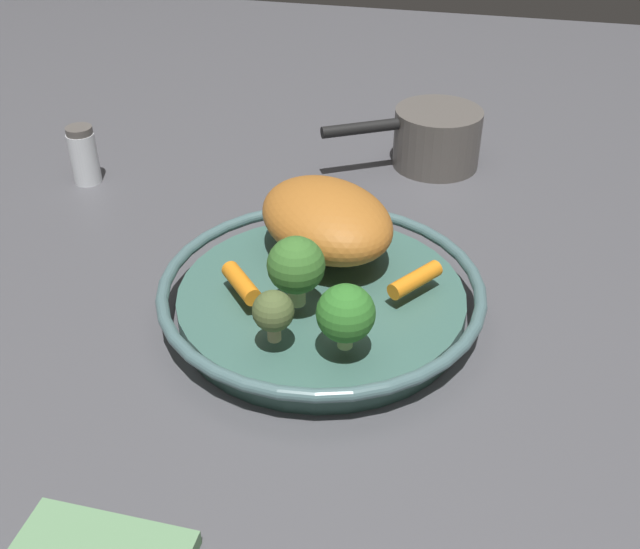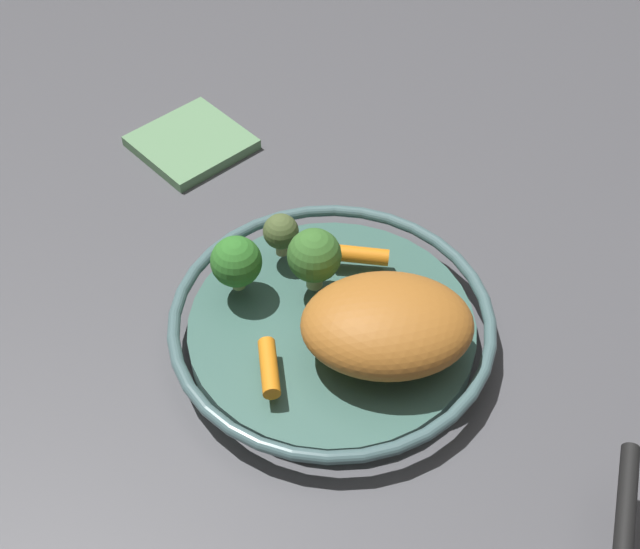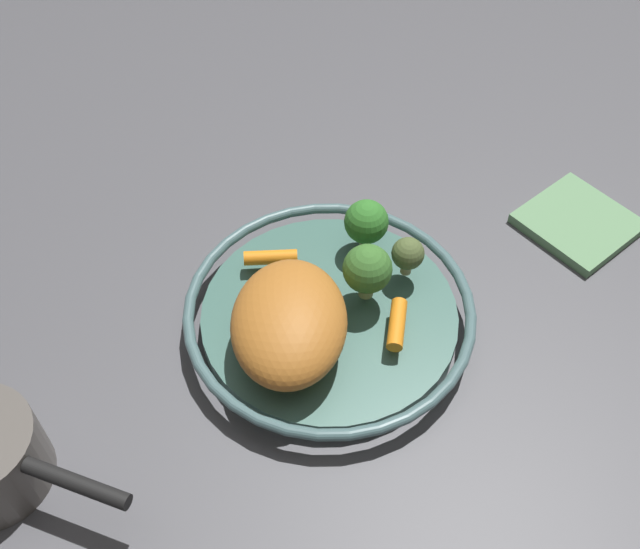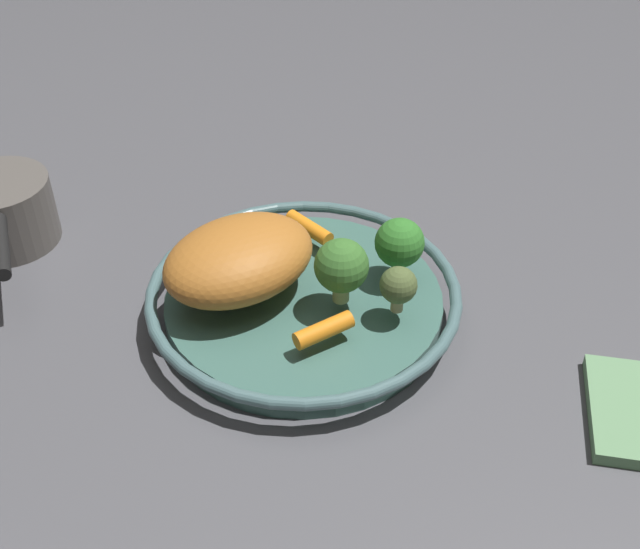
{
  "view_description": "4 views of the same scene",
  "coord_description": "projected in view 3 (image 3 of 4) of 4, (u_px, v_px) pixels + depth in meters",
  "views": [
    {
      "loc": [
        -0.14,
        0.61,
        0.48
      ],
      "look_at": [
        -0.0,
        0.02,
        0.07
      ],
      "focal_mm": 42.47,
      "sensor_mm": 36.0,
      "label": 1
    },
    {
      "loc": [
        -0.39,
        -0.4,
        0.71
      ],
      "look_at": [
        0.01,
        0.03,
        0.07
      ],
      "focal_mm": 47.94,
      "sensor_mm": 36.0,
      "label": 2
    },
    {
      "loc": [
        0.39,
        -0.34,
        0.71
      ],
      "look_at": [
        -0.03,
        0.01,
        0.07
      ],
      "focal_mm": 41.78,
      "sensor_mm": 36.0,
      "label": 3
    },
    {
      "loc": [
        0.64,
        0.13,
        0.58
      ],
      "look_at": [
        0.0,
        0.02,
        0.06
      ],
      "focal_mm": 45.11,
      "sensor_mm": 36.0,
      "label": 4
    }
  ],
  "objects": [
    {
      "name": "serving_bowl",
      "position": [
        329.0,
        315.0,
        0.86
      ],
      "size": [
        0.33,
        0.33,
        0.04
      ],
      "color": "#3D665B",
      "rests_on": "ground_plane"
    },
    {
      "name": "dish_towel",
      "position": [
        578.0,
        223.0,
        0.98
      ],
      "size": [
        0.13,
        0.13,
        0.01
      ],
      "primitive_type": "cube",
      "rotation": [
        0.0,
        0.0,
        -0.01
      ],
      "color": "#669366",
      "rests_on": "ground_plane"
    },
    {
      "name": "baby_carrot_back",
      "position": [
        271.0,
        257.0,
        0.88
      ],
      "size": [
        0.05,
        0.06,
        0.02
      ],
      "primitive_type": "cylinder",
      "rotation": [
        1.59,
        0.0,
        2.52
      ],
      "color": "orange",
      "rests_on": "serving_bowl"
    },
    {
      "name": "broccoli_floret_large",
      "position": [
        408.0,
        254.0,
        0.85
      ],
      "size": [
        0.04,
        0.04,
        0.05
      ],
      "color": "tan",
      "rests_on": "serving_bowl"
    },
    {
      "name": "broccoli_floret_small",
      "position": [
        367.0,
        269.0,
        0.82
      ],
      "size": [
        0.06,
        0.06,
        0.07
      ],
      "color": "#9CA466",
      "rests_on": "serving_bowl"
    },
    {
      "name": "ground_plane",
      "position": [
        329.0,
        327.0,
        0.88
      ],
      "size": [
        2.34,
        2.34,
        0.0
      ],
      "primitive_type": "plane",
      "color": "#4C4C51"
    },
    {
      "name": "baby_carrot_left",
      "position": [
        397.0,
        324.0,
        0.82
      ],
      "size": [
        0.05,
        0.06,
        0.02
      ],
      "primitive_type": "cylinder",
      "rotation": [
        1.53,
        0.0,
        3.85
      ],
      "color": "orange",
      "rests_on": "serving_bowl"
    },
    {
      "name": "broccoli_floret_mid",
      "position": [
        366.0,
        222.0,
        0.88
      ],
      "size": [
        0.05,
        0.05,
        0.06
      ],
      "color": "#96AA66",
      "rests_on": "serving_bowl"
    },
    {
      "name": "roast_chicken_piece",
      "position": [
        289.0,
        322.0,
        0.79
      ],
      "size": [
        0.21,
        0.2,
        0.07
      ],
      "primitive_type": "ellipsoid",
      "rotation": [
        0.0,
        0.0,
        2.41
      ],
      "color": "#B16827",
      "rests_on": "serving_bowl"
    }
  ]
}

